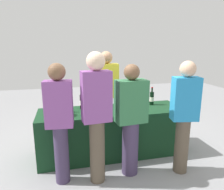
% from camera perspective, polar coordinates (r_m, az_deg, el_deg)
% --- Properties ---
extents(ground_plane, '(12.00, 12.00, 0.00)m').
position_cam_1_polar(ground_plane, '(3.74, 0.00, -15.38)').
color(ground_plane, gray).
extents(tasting_table, '(2.37, 0.72, 0.77)m').
position_cam_1_polar(tasting_table, '(3.57, 0.00, -9.96)').
color(tasting_table, '#14381E').
rests_on(tasting_table, ground_plane).
extents(wine_bottle_0, '(0.08, 0.08, 0.30)m').
position_cam_1_polar(wine_bottle_0, '(3.38, -13.26, -2.79)').
color(wine_bottle_0, black).
rests_on(wine_bottle_0, tasting_table).
extents(wine_bottle_1, '(0.07, 0.07, 0.33)m').
position_cam_1_polar(wine_bottle_1, '(3.49, -8.21, -1.84)').
color(wine_bottle_1, black).
rests_on(wine_bottle_1, tasting_table).
extents(wine_bottle_2, '(0.07, 0.07, 0.31)m').
position_cam_1_polar(wine_bottle_2, '(3.56, -1.91, -1.61)').
color(wine_bottle_2, black).
rests_on(wine_bottle_2, tasting_table).
extents(wine_bottle_3, '(0.07, 0.07, 0.32)m').
position_cam_1_polar(wine_bottle_3, '(3.77, 10.77, -0.87)').
color(wine_bottle_3, black).
rests_on(wine_bottle_3, tasting_table).
extents(wine_glass_0, '(0.07, 0.07, 0.15)m').
position_cam_1_polar(wine_glass_0, '(3.21, -2.27, -3.39)').
color(wine_glass_0, silver).
rests_on(wine_glass_0, tasting_table).
extents(wine_glass_1, '(0.07, 0.07, 0.14)m').
position_cam_1_polar(wine_glass_1, '(3.34, 2.79, -2.79)').
color(wine_glass_1, silver).
rests_on(wine_glass_1, tasting_table).
extents(wine_glass_2, '(0.07, 0.07, 0.15)m').
position_cam_1_polar(wine_glass_2, '(3.39, 6.43, -2.47)').
color(wine_glass_2, silver).
rests_on(wine_glass_2, tasting_table).
extents(ice_bucket, '(0.21, 0.21, 0.19)m').
position_cam_1_polar(ice_bucket, '(3.22, -14.19, -3.85)').
color(ice_bucket, silver).
rests_on(ice_bucket, tasting_table).
extents(server_pouring, '(0.45, 0.27, 1.70)m').
position_cam_1_polar(server_pouring, '(3.96, -1.51, 0.47)').
color(server_pouring, '#3F3351').
rests_on(server_pouring, ground_plane).
extents(guest_0, '(0.36, 0.22, 1.59)m').
position_cam_1_polar(guest_0, '(2.74, -14.09, -6.51)').
color(guest_0, '#3F3351').
rests_on(guest_0, ground_plane).
extents(guest_1, '(0.38, 0.23, 1.73)m').
position_cam_1_polar(guest_1, '(2.66, -4.22, -4.96)').
color(guest_1, brown).
rests_on(guest_1, ground_plane).
extents(guest_2, '(0.44, 0.27, 1.56)m').
position_cam_1_polar(guest_2, '(2.88, 5.14, -6.14)').
color(guest_2, '#3F3351').
rests_on(guest_2, ground_plane).
extents(guest_3, '(0.38, 0.25, 1.60)m').
position_cam_1_polar(guest_3, '(3.05, 19.07, -4.79)').
color(guest_3, brown).
rests_on(guest_3, ground_plane).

